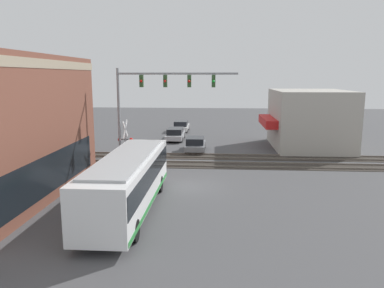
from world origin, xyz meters
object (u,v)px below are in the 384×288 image
crossing_signal (125,139)px  parked_car_white (181,126)px  parked_car_grey (195,145)px  pedestrian_at_crossing (133,160)px  parked_car_silver (175,134)px  city_bus (128,180)px

crossing_signal → parked_car_white: size_ratio=0.84×
parked_car_grey → pedestrian_at_crossing: (-8.04, 4.24, 0.28)m
parked_car_silver → pedestrian_at_crossing: bearing=173.3°
city_bus → parked_car_white: city_bus is taller
parked_car_silver → pedestrian_at_crossing: pedestrian_at_crossing is taller
crossing_signal → parked_car_silver: crossing_signal is taller
parked_car_silver → pedestrian_at_crossing: (-14.02, 1.64, 0.26)m
crossing_signal → parked_car_white: crossing_signal is taller
city_bus → pedestrian_at_crossing: (8.24, 1.64, -0.76)m
parked_car_grey → parked_car_silver: size_ratio=0.88×
parked_car_white → pedestrian_at_crossing: pedestrian_at_crossing is taller
parked_car_grey → crossing_signal: bearing=145.5°
crossing_signal → parked_car_grey: crossing_signal is taller
crossing_signal → parked_car_grey: (7.22, -4.96, -1.66)m
parked_car_silver → parked_car_white: parked_car_white is taller
parked_car_white → pedestrian_at_crossing: (-20.73, 1.64, 0.26)m
parked_car_grey → parked_car_silver: bearing=23.5°
crossing_signal → pedestrian_at_crossing: bearing=-138.9°
city_bus → parked_car_silver: 22.28m
parked_car_grey → pedestrian_at_crossing: pedestrian_at_crossing is taller
parked_car_silver → parked_car_white: (6.71, 0.00, 0.00)m
city_bus → parked_car_silver: city_bus is taller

